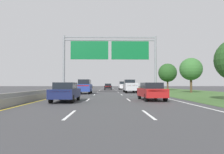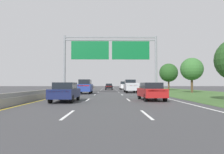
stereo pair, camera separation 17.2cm
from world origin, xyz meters
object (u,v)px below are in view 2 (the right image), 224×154
object	(u,v)px
car_red_right_lane_sedan	(151,91)
overhead_sign_gantry	(110,52)
pickup_truck_silver	(131,86)
car_white_right_lane_suv	(124,85)
car_navy_left_lane_sedan	(65,92)
car_blue_left_lane_suv	(85,86)
roadside_tree_mid	(192,69)
roadside_tree_far	(169,73)
car_black_centre_lane_sedan	(109,87)

from	to	relation	value
car_red_right_lane_sedan	overhead_sign_gantry	bearing A→B (deg)	12.45
pickup_truck_silver	car_red_right_lane_sedan	world-z (taller)	pickup_truck_silver
car_white_right_lane_suv	overhead_sign_gantry	bearing A→B (deg)	169.04
car_red_right_lane_sedan	car_navy_left_lane_sedan	size ratio (longest dim) A/B	1.01
car_navy_left_lane_sedan	pickup_truck_silver	bearing A→B (deg)	-22.02
car_blue_left_lane_suv	roadside_tree_mid	distance (m)	17.86
pickup_truck_silver	car_red_right_lane_sedan	xyz separation A→B (m)	(0.12, -16.16, -0.26)
overhead_sign_gantry	car_navy_left_lane_sedan	xyz separation A→B (m)	(-3.81, -15.60, -5.70)
roadside_tree_mid	roadside_tree_far	distance (m)	13.73
roadside_tree_far	car_blue_left_lane_suv	bearing A→B (deg)	-136.16
overhead_sign_gantry	roadside_tree_far	size ratio (longest dim) A/B	2.40
car_black_centre_lane_sedan	car_white_right_lane_suv	bearing A→B (deg)	-68.51
car_black_centre_lane_sedan	car_red_right_lane_sedan	world-z (taller)	same
overhead_sign_gantry	car_red_right_lane_sedan	size ratio (longest dim) A/B	3.39
car_black_centre_lane_sedan	car_red_right_lane_sedan	xyz separation A→B (m)	(3.77, -33.58, 0.00)
pickup_truck_silver	car_blue_left_lane_suv	size ratio (longest dim) A/B	1.15
roadside_tree_mid	car_red_right_lane_sedan	bearing A→B (deg)	-122.90
car_blue_left_lane_suv	car_black_centre_lane_sedan	distance (m)	21.44
pickup_truck_silver	car_navy_left_lane_sedan	world-z (taller)	pickup_truck_silver
car_blue_left_lane_suv	car_navy_left_lane_sedan	world-z (taller)	car_blue_left_lane_suv
car_white_right_lane_suv	roadside_tree_mid	world-z (taller)	roadside_tree_mid
car_blue_left_lane_suv	car_red_right_lane_sedan	bearing A→B (deg)	-149.75
car_blue_left_lane_suv	car_black_centre_lane_sedan	bearing A→B (deg)	-9.75
car_blue_left_lane_suv	car_red_right_lane_sedan	xyz separation A→B (m)	(7.32, -12.44, -0.28)
pickup_truck_silver	roadside_tree_mid	bearing A→B (deg)	-93.95
car_navy_left_lane_sedan	roadside_tree_mid	xyz separation A→B (m)	(17.40, 16.84, 3.12)
car_red_right_lane_sedan	car_blue_left_lane_suv	bearing A→B (deg)	29.00
car_black_centre_lane_sedan	roadside_tree_far	world-z (taller)	roadside_tree_far
car_blue_left_lane_suv	car_navy_left_lane_sedan	size ratio (longest dim) A/B	1.07
pickup_truck_silver	car_white_right_lane_suv	xyz separation A→B (m)	(0.18, 18.90, 0.02)
car_blue_left_lane_suv	roadside_tree_mid	xyz separation A→B (m)	(17.36, 3.09, 2.84)
car_navy_left_lane_sedan	roadside_tree_far	xyz separation A→B (m)	(17.56, 30.57, 3.29)
overhead_sign_gantry	roadside_tree_far	world-z (taller)	overhead_sign_gantry
pickup_truck_silver	car_white_right_lane_suv	size ratio (longest dim) A/B	1.14
car_red_right_lane_sedan	roadside_tree_far	size ratio (longest dim) A/B	0.71
roadside_tree_far	car_white_right_lane_suv	bearing A→B (deg)	150.25
roadside_tree_mid	roadside_tree_far	size ratio (longest dim) A/B	0.93
car_white_right_lane_suv	car_blue_left_lane_suv	xyz separation A→B (m)	(-7.37, -22.62, 0.00)
car_navy_left_lane_sedan	overhead_sign_gantry	bearing A→B (deg)	-13.25
pickup_truck_silver	roadside_tree_far	size ratio (longest dim) A/B	0.86
car_red_right_lane_sedan	car_black_centre_lane_sedan	bearing A→B (deg)	4.93
car_red_right_lane_sedan	car_navy_left_lane_sedan	world-z (taller)	same
car_blue_left_lane_suv	car_navy_left_lane_sedan	bearing A→B (deg)	179.60
roadside_tree_mid	roadside_tree_far	xyz separation A→B (m)	(0.16, 13.73, 0.17)
pickup_truck_silver	roadside_tree_far	world-z (taller)	roadside_tree_far
car_white_right_lane_suv	car_navy_left_lane_sedan	bearing A→B (deg)	167.35
overhead_sign_gantry	car_black_centre_lane_sedan	distance (m)	20.11
roadside_tree_far	roadside_tree_mid	bearing A→B (deg)	-90.65
pickup_truck_silver	roadside_tree_mid	size ratio (longest dim) A/B	0.93
car_red_right_lane_sedan	roadside_tree_far	bearing A→B (deg)	-20.69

